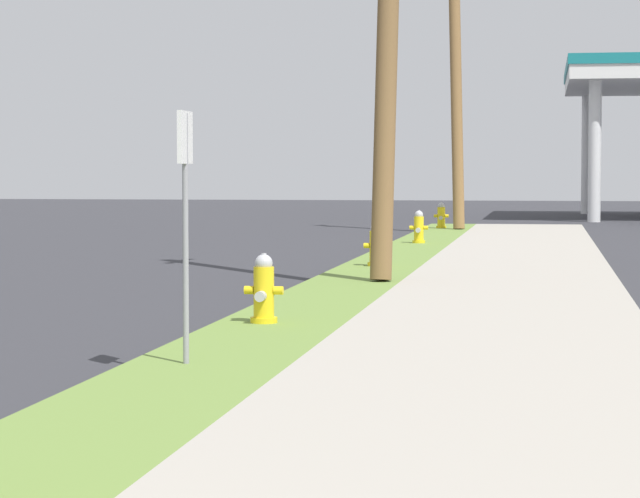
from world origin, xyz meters
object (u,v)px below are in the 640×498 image
Objects in this scene: fire_hydrant_second at (264,292)px; utility_pole_background at (456,70)px; fire_hydrant_fourth at (419,229)px; fire_hydrant_fifth at (441,217)px; fire_hydrant_third at (376,247)px; street_sign_post at (185,184)px.

fire_hydrant_second is 24.86m from utility_pole_background.
fire_hydrant_second is 16.57m from fire_hydrant_fourth.
fire_hydrant_fifth is 0.08× the size of utility_pole_background.
fire_hydrant_second and fire_hydrant_fifth have the same top height.
fire_hydrant_fifth is (-0.08, 15.89, 0.00)m from fire_hydrant_third.
fire_hydrant_third is at bearing -90.28° from fire_hydrant_fourth.
fire_hydrant_third is 15.89m from fire_hydrant_fifth.
utility_pole_background is at bearing -38.15° from fire_hydrant_fifth.
fire_hydrant_third is 0.08× the size of utility_pole_background.
fire_hydrant_fourth is 8.96m from utility_pole_background.
fire_hydrant_second is 1.00× the size of fire_hydrant_fourth.
fire_hydrant_fourth is 8.27m from fire_hydrant_fifth.
fire_hydrant_third is 0.35× the size of street_sign_post.
utility_pole_background reaches higher than fire_hydrant_fourth.
fire_hydrant_second is at bearing -91.02° from utility_pole_background.
street_sign_post is (-0.01, -3.14, 1.19)m from fire_hydrant_second.
fire_hydrant_fourth is 1.00× the size of fire_hydrant_fifth.
utility_pole_background is (0.42, -0.33, 4.14)m from fire_hydrant_fifth.
fire_hydrant_fourth is at bearing 89.72° from fire_hydrant_third.
utility_pole_background reaches higher than street_sign_post.
street_sign_post is (-0.03, -27.98, 1.19)m from fire_hydrant_fifth.
fire_hydrant_fourth is at bearing -89.18° from fire_hydrant_fifth.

